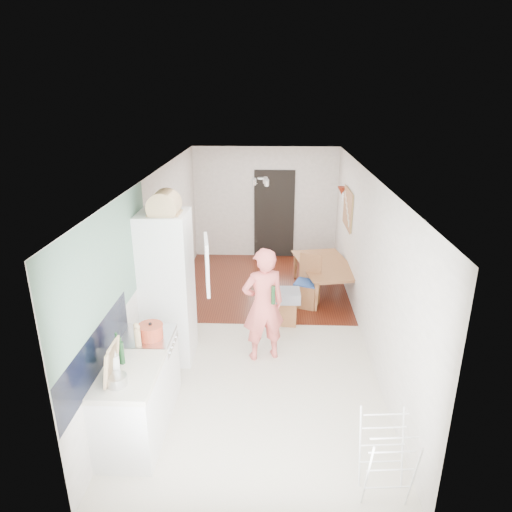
# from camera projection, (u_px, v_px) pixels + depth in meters

# --- Properties ---
(room_shell) EXTENTS (3.20, 7.00, 2.50)m
(room_shell) POSITION_uv_depth(u_px,v_px,m) (261.00, 258.00, 6.92)
(room_shell) COLOR white
(room_shell) RESTS_ON ground
(floor) EXTENTS (3.20, 7.00, 0.01)m
(floor) POSITION_uv_depth(u_px,v_px,m) (261.00, 330.00, 7.35)
(floor) COLOR beige
(floor) RESTS_ON ground
(wood_floor_overlay) EXTENTS (3.20, 3.30, 0.01)m
(wood_floor_overlay) POSITION_uv_depth(u_px,v_px,m) (263.00, 284.00, 9.08)
(wood_floor_overlay) COLOR #582110
(wood_floor_overlay) RESTS_ON room_shell
(sage_wall_panel) EXTENTS (0.02, 3.00, 1.30)m
(sage_wall_panel) POSITION_uv_depth(u_px,v_px,m) (108.00, 268.00, 4.89)
(sage_wall_panel) COLOR gray
(sage_wall_panel) RESTS_ON room_shell
(tile_splashback) EXTENTS (0.02, 1.90, 0.50)m
(tile_splashback) POSITION_uv_depth(u_px,v_px,m) (97.00, 352.00, 4.62)
(tile_splashback) COLOR black
(tile_splashback) RESTS_ON room_shell
(doorway_recess) EXTENTS (0.90, 0.04, 2.00)m
(doorway_recess) POSITION_uv_depth(u_px,v_px,m) (274.00, 214.00, 10.26)
(doorway_recess) COLOR black
(doorway_recess) RESTS_ON room_shell
(base_cabinet) EXTENTS (0.60, 0.90, 0.86)m
(base_cabinet) POSITION_uv_depth(u_px,v_px,m) (132.00, 411.00, 4.85)
(base_cabinet) COLOR white
(base_cabinet) RESTS_ON room_shell
(worktop) EXTENTS (0.62, 0.92, 0.06)m
(worktop) POSITION_uv_depth(u_px,v_px,m) (128.00, 375.00, 4.70)
(worktop) COLOR beige
(worktop) RESTS_ON room_shell
(range_cooker) EXTENTS (0.60, 0.60, 0.88)m
(range_cooker) POSITION_uv_depth(u_px,v_px,m) (150.00, 370.00, 5.55)
(range_cooker) COLOR white
(range_cooker) RESTS_ON room_shell
(cooker_top) EXTENTS (0.60, 0.60, 0.04)m
(cooker_top) POSITION_uv_depth(u_px,v_px,m) (147.00, 337.00, 5.40)
(cooker_top) COLOR silver
(cooker_top) RESTS_ON room_shell
(fridge_housing) EXTENTS (0.66, 0.66, 2.15)m
(fridge_housing) POSITION_uv_depth(u_px,v_px,m) (167.00, 288.00, 6.29)
(fridge_housing) COLOR white
(fridge_housing) RESTS_ON room_shell
(fridge_door) EXTENTS (0.14, 0.56, 0.70)m
(fridge_door) POSITION_uv_depth(u_px,v_px,m) (207.00, 264.00, 5.82)
(fridge_door) COLOR white
(fridge_door) RESTS_ON room_shell
(fridge_interior) EXTENTS (0.02, 0.52, 0.66)m
(fridge_interior) POSITION_uv_depth(u_px,v_px,m) (188.00, 256.00, 6.12)
(fridge_interior) COLOR white
(fridge_interior) RESTS_ON room_shell
(pinboard) EXTENTS (0.03, 0.90, 0.70)m
(pinboard) POSITION_uv_depth(u_px,v_px,m) (348.00, 209.00, 8.54)
(pinboard) COLOR tan
(pinboard) RESTS_ON room_shell
(pinboard_frame) EXTENTS (0.00, 0.94, 0.74)m
(pinboard_frame) POSITION_uv_depth(u_px,v_px,m) (347.00, 209.00, 8.54)
(pinboard_frame) COLOR #9B643C
(pinboard_frame) RESTS_ON room_shell
(wall_sconce) EXTENTS (0.18, 0.18, 0.16)m
(wall_sconce) POSITION_uv_depth(u_px,v_px,m) (342.00, 191.00, 9.08)
(wall_sconce) COLOR maroon
(wall_sconce) RESTS_ON room_shell
(person) EXTENTS (0.83, 0.67, 1.97)m
(person) POSITION_uv_depth(u_px,v_px,m) (263.00, 295.00, 6.29)
(person) COLOR #E7655F
(person) RESTS_ON floor
(dining_table) EXTENTS (1.05, 1.54, 0.50)m
(dining_table) POSITION_uv_depth(u_px,v_px,m) (326.00, 280.00, 8.64)
(dining_table) COLOR #9B643C
(dining_table) RESTS_ON floor
(dining_chair) EXTENTS (0.50, 0.50, 0.93)m
(dining_chair) POSITION_uv_depth(u_px,v_px,m) (307.00, 282.00, 8.03)
(dining_chair) COLOR #9B643C
(dining_chair) RESTS_ON floor
(stool) EXTENTS (0.35, 0.35, 0.42)m
(stool) POSITION_uv_depth(u_px,v_px,m) (287.00, 311.00, 7.52)
(stool) COLOR #9B643C
(stool) RESTS_ON floor
(grey_drape) EXTENTS (0.40, 0.40, 0.17)m
(grey_drape) POSITION_uv_depth(u_px,v_px,m) (288.00, 295.00, 7.39)
(grey_drape) COLOR gray
(grey_drape) RESTS_ON stool
(drying_rack) EXTENTS (0.46, 0.42, 0.84)m
(drying_rack) POSITION_uv_depth(u_px,v_px,m) (386.00, 460.00, 4.23)
(drying_rack) COLOR white
(drying_rack) RESTS_ON floor
(bread_bin) EXTENTS (0.46, 0.44, 0.22)m
(bread_bin) POSITION_uv_depth(u_px,v_px,m) (164.00, 206.00, 5.82)
(bread_bin) COLOR tan
(bread_bin) RESTS_ON fridge_housing
(red_casserole) EXTENTS (0.34, 0.34, 0.17)m
(red_casserole) POSITION_uv_depth(u_px,v_px,m) (151.00, 331.00, 5.31)
(red_casserole) COLOR #BC4126
(red_casserole) RESTS_ON cooker_top
(steel_pan) EXTENTS (0.21, 0.21, 0.10)m
(steel_pan) POSITION_uv_depth(u_px,v_px,m) (117.00, 381.00, 4.47)
(steel_pan) COLOR silver
(steel_pan) RESTS_ON worktop
(held_bottle) EXTENTS (0.06, 0.06, 0.26)m
(held_bottle) POSITION_uv_depth(u_px,v_px,m) (273.00, 295.00, 6.16)
(held_bottle) COLOR #183D1D
(held_bottle) RESTS_ON person
(bottle_a) EXTENTS (0.07, 0.07, 0.28)m
(bottle_a) POSITION_uv_depth(u_px,v_px,m) (118.00, 350.00, 4.82)
(bottle_a) COLOR #183D1D
(bottle_a) RESTS_ON worktop
(bottle_b) EXTENTS (0.07, 0.07, 0.25)m
(bottle_b) POSITION_uv_depth(u_px,v_px,m) (122.00, 353.00, 4.80)
(bottle_b) COLOR #183D1D
(bottle_b) RESTS_ON worktop
(bottle_c) EXTENTS (0.13, 0.13, 0.24)m
(bottle_c) POSITION_uv_depth(u_px,v_px,m) (115.00, 366.00, 4.58)
(bottle_c) COLOR silver
(bottle_c) RESTS_ON worktop
(pepper_mill_front) EXTENTS (0.07, 0.07, 0.20)m
(pepper_mill_front) POSITION_uv_depth(u_px,v_px,m) (138.00, 337.00, 5.15)
(pepper_mill_front) COLOR tan
(pepper_mill_front) RESTS_ON worktop
(pepper_mill_back) EXTENTS (0.06, 0.06, 0.22)m
(pepper_mill_back) POSITION_uv_depth(u_px,v_px,m) (137.00, 337.00, 5.15)
(pepper_mill_back) COLOR tan
(pepper_mill_back) RESTS_ON worktop
(chopping_boards) EXTENTS (0.06, 0.31, 0.42)m
(chopping_boards) POSITION_uv_depth(u_px,v_px,m) (111.00, 363.00, 4.48)
(chopping_boards) COLOR tan
(chopping_boards) RESTS_ON worktop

